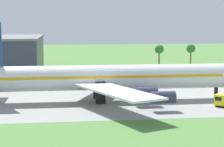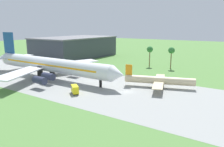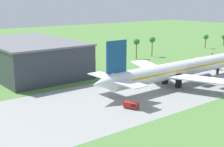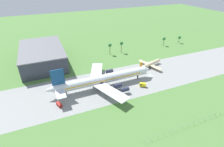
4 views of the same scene
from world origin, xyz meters
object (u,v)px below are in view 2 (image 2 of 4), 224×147
at_px(regional_aircraft, 159,80).
at_px(jet_airliner, 49,65).
at_px(terminal_building, 75,47).
at_px(baggage_tug, 75,89).

bearing_deg(regional_aircraft, jet_airliner, -165.66).
height_order(jet_airliner, regional_aircraft, jet_airliner).
relative_size(regional_aircraft, terminal_building, 0.43).
distance_m(jet_airliner, regional_aircraft, 50.41).
bearing_deg(jet_airliner, terminal_building, 122.60).
bearing_deg(regional_aircraft, terminal_building, 152.01).
xyz_separation_m(jet_airliner, terminal_building, (-37.17, 58.12, 1.53)).
relative_size(baggage_tug, terminal_building, 0.08).
distance_m(jet_airliner, terminal_building, 69.01).
bearing_deg(regional_aircraft, baggage_tug, -132.03).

